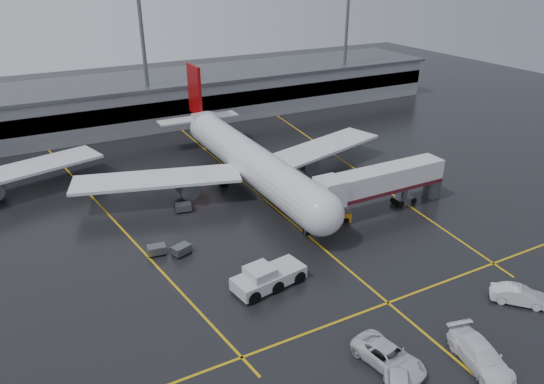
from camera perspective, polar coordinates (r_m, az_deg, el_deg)
ground at (r=65.74m, az=0.72°, el=-2.17°), size 220.00×220.00×0.00m
apron_line_centre at (r=65.74m, az=0.72°, el=-2.16°), size 0.25×90.00×0.02m
apron_line_stop at (r=50.50m, az=13.08°, el=-12.19°), size 60.00×0.25×0.02m
apron_line_left at (r=68.68m, az=-18.28°, el=-2.27°), size 9.99×69.35×0.02m
apron_line_right at (r=82.39m, az=8.40°, el=3.35°), size 7.57×69.64×0.02m
terminal at (r=106.27m, az=-11.99°, el=10.44°), size 122.00×19.00×8.60m
light_mast_mid at (r=97.35m, az=-14.37°, el=15.05°), size 3.00×1.20×25.45m
light_mast_right at (r=116.60m, az=8.45°, el=17.05°), size 3.00×1.20×25.45m
main_airliner at (r=71.95m, az=-2.98°, el=3.94°), size 48.80×45.60×14.10m
jet_bridge at (r=65.84m, az=12.39°, el=1.04°), size 19.90×3.40×6.05m
pushback_tractor at (r=50.78m, az=-0.56°, el=-9.73°), size 7.92×4.28×2.70m
belt_loader at (r=63.69m, az=7.23°, el=-2.73°), size 4.11×2.99×2.40m
service_van_a at (r=43.50m, az=13.17°, el=-17.82°), size 4.09×6.76×1.76m
service_van_b at (r=45.65m, az=22.70°, el=-16.82°), size 4.20×7.17×1.95m
service_van_c at (r=54.18m, az=26.36°, el=-10.52°), size 4.91×5.04×1.72m
baggage_cart_a at (r=57.04m, az=-10.28°, el=-6.45°), size 2.33×1.92×1.12m
baggage_cart_b at (r=57.56m, az=-13.00°, el=-6.41°), size 2.15×1.55×1.12m
baggage_cart_c at (r=66.37m, az=-10.05°, el=-1.70°), size 2.23×1.69×1.12m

